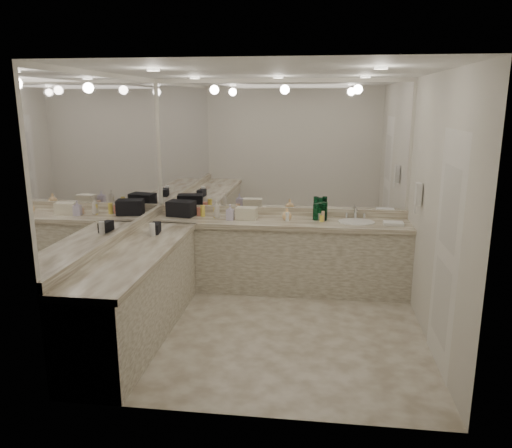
# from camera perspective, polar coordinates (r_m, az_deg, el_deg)

# --- Properties ---
(floor) EXTENTS (3.20, 3.20, 0.00)m
(floor) POSITION_cam_1_polar(r_m,az_deg,el_deg) (5.34, 1.40, -11.95)
(floor) COLOR beige
(floor) RESTS_ON ground
(ceiling) EXTENTS (3.20, 3.20, 0.00)m
(ceiling) POSITION_cam_1_polar(r_m,az_deg,el_deg) (4.82, 1.59, 17.11)
(ceiling) COLOR white
(ceiling) RESTS_ON floor
(wall_back) EXTENTS (3.20, 0.02, 2.60)m
(wall_back) POSITION_cam_1_polar(r_m,az_deg,el_deg) (6.39, 2.84, 4.58)
(wall_back) COLOR silver
(wall_back) RESTS_ON floor
(wall_left) EXTENTS (0.02, 3.00, 2.60)m
(wall_left) POSITION_cam_1_polar(r_m,az_deg,el_deg) (5.32, -15.93, 2.20)
(wall_left) COLOR silver
(wall_left) RESTS_ON floor
(wall_right) EXTENTS (0.02, 3.00, 2.60)m
(wall_right) POSITION_cam_1_polar(r_m,az_deg,el_deg) (5.03, 19.96, 1.24)
(wall_right) COLOR silver
(wall_right) RESTS_ON floor
(vanity_back_base) EXTENTS (3.20, 0.60, 0.84)m
(vanity_back_base) POSITION_cam_1_polar(r_m,az_deg,el_deg) (6.30, 2.54, -3.78)
(vanity_back_base) COLOR beige
(vanity_back_base) RESTS_ON floor
(vanity_back_top) EXTENTS (3.20, 0.64, 0.06)m
(vanity_back_top) POSITION_cam_1_polar(r_m,az_deg,el_deg) (6.17, 2.57, 0.18)
(vanity_back_top) COLOR beige
(vanity_back_top) RESTS_ON vanity_back_base
(vanity_left_base) EXTENTS (0.60, 2.40, 0.84)m
(vanity_left_base) POSITION_cam_1_polar(r_m,az_deg,el_deg) (5.19, -13.50, -8.09)
(vanity_left_base) COLOR beige
(vanity_left_base) RESTS_ON floor
(vanity_left_top) EXTENTS (0.64, 2.42, 0.06)m
(vanity_left_top) POSITION_cam_1_polar(r_m,az_deg,el_deg) (5.04, -13.68, -3.34)
(vanity_left_top) COLOR beige
(vanity_left_top) RESTS_ON vanity_left_base
(backsplash_back) EXTENTS (3.20, 0.04, 0.10)m
(backsplash_back) POSITION_cam_1_polar(r_m,az_deg,el_deg) (6.44, 2.79, 1.47)
(backsplash_back) COLOR beige
(backsplash_back) RESTS_ON vanity_back_top
(backsplash_left) EXTENTS (0.04, 3.00, 0.10)m
(backsplash_left) POSITION_cam_1_polar(r_m,az_deg,el_deg) (5.39, -15.49, -1.45)
(backsplash_left) COLOR beige
(backsplash_left) RESTS_ON vanity_left_top
(mirror_back) EXTENTS (3.12, 0.01, 1.55)m
(mirror_back) POSITION_cam_1_polar(r_m,az_deg,el_deg) (6.32, 2.89, 8.81)
(mirror_back) COLOR white
(mirror_back) RESTS_ON wall_back
(mirror_left) EXTENTS (0.01, 2.92, 1.55)m
(mirror_left) POSITION_cam_1_polar(r_m,az_deg,el_deg) (5.25, -16.15, 7.28)
(mirror_left) COLOR white
(mirror_left) RESTS_ON wall_left
(sink) EXTENTS (0.44, 0.44, 0.03)m
(sink) POSITION_cam_1_polar(r_m,az_deg,el_deg) (6.18, 11.40, 0.16)
(sink) COLOR white
(sink) RESTS_ON vanity_back_top
(faucet) EXTENTS (0.24, 0.16, 0.14)m
(faucet) POSITION_cam_1_polar(r_m,az_deg,el_deg) (6.36, 11.31, 1.26)
(faucet) COLOR silver
(faucet) RESTS_ON vanity_back_top
(wall_phone) EXTENTS (0.06, 0.10, 0.24)m
(wall_phone) POSITION_cam_1_polar(r_m,az_deg,el_deg) (5.68, 18.07, 3.27)
(wall_phone) COLOR white
(wall_phone) RESTS_ON wall_right
(door) EXTENTS (0.02, 0.82, 2.10)m
(door) POSITION_cam_1_polar(r_m,az_deg,el_deg) (4.61, 20.87, -3.13)
(door) COLOR white
(door) RESTS_ON wall_right
(black_toiletry_bag) EXTENTS (0.37, 0.27, 0.19)m
(black_toiletry_bag) POSITION_cam_1_polar(r_m,az_deg,el_deg) (6.43, -8.54, 1.74)
(black_toiletry_bag) COLOR black
(black_toiletry_bag) RESTS_ON vanity_back_top
(black_bag_spill) EXTENTS (0.12, 0.21, 0.11)m
(black_bag_spill) POSITION_cam_1_polar(r_m,az_deg,el_deg) (5.64, -11.40, -0.52)
(black_bag_spill) COLOR black
(black_bag_spill) RESTS_ON vanity_left_top
(cream_cosmetic_case) EXTENTS (0.27, 0.18, 0.15)m
(cream_cosmetic_case) POSITION_cam_1_polar(r_m,az_deg,el_deg) (6.20, -1.10, 1.23)
(cream_cosmetic_case) COLOR beige
(cream_cosmetic_case) RESTS_ON vanity_back_top
(hand_towel) EXTENTS (0.23, 0.15, 0.04)m
(hand_towel) POSITION_cam_1_polar(r_m,az_deg,el_deg) (6.12, 15.44, 0.05)
(hand_towel) COLOR white
(hand_towel) RESTS_ON vanity_back_top
(lotion_left) EXTENTS (0.06, 0.06, 0.15)m
(lotion_left) POSITION_cam_1_polar(r_m,az_deg,el_deg) (5.53, -11.77, -0.61)
(lotion_left) COLOR white
(lotion_left) RESTS_ON vanity_left_top
(soap_bottle_a) EXTENTS (0.09, 0.09, 0.22)m
(soap_bottle_a) POSITION_cam_1_polar(r_m,az_deg,el_deg) (6.29, -4.54, 1.72)
(soap_bottle_a) COLOR beige
(soap_bottle_a) RESTS_ON vanity_back_top
(soap_bottle_b) EXTENTS (0.09, 0.10, 0.20)m
(soap_bottle_b) POSITION_cam_1_polar(r_m,az_deg,el_deg) (6.15, -2.98, 1.36)
(soap_bottle_b) COLOR silver
(soap_bottle_b) RESTS_ON vanity_back_top
(soap_bottle_c) EXTENTS (0.12, 0.12, 0.15)m
(soap_bottle_c) POSITION_cam_1_polar(r_m,az_deg,el_deg) (6.15, 3.55, 1.14)
(soap_bottle_c) COLOR #FFCE89
(soap_bottle_c) RESTS_ON vanity_back_top
(green_bottle_0) EXTENTS (0.07, 0.07, 0.21)m
(green_bottle_0) POSITION_cam_1_polar(r_m,az_deg,el_deg) (6.18, 6.82, 1.39)
(green_bottle_0) COLOR #0E572F
(green_bottle_0) RESTS_ON vanity_back_top
(green_bottle_1) EXTENTS (0.06, 0.06, 0.22)m
(green_bottle_1) POSITION_cam_1_polar(r_m,az_deg,el_deg) (6.23, 7.88, 1.50)
(green_bottle_1) COLOR #0E572F
(green_bottle_1) RESTS_ON vanity_back_top
(green_bottle_2) EXTENTS (0.07, 0.07, 0.19)m
(green_bottle_2) POSITION_cam_1_polar(r_m,az_deg,el_deg) (6.17, 7.78, 1.22)
(green_bottle_2) COLOR #0E572F
(green_bottle_2) RESTS_ON vanity_back_top
(green_bottle_3) EXTENTS (0.07, 0.07, 0.20)m
(green_bottle_3) POSITION_cam_1_polar(r_m,az_deg,el_deg) (6.24, 7.33, 1.48)
(green_bottle_3) COLOR #0E572F
(green_bottle_3) RESTS_ON vanity_back_top
(amenity_bottle_0) EXTENTS (0.06, 0.06, 0.08)m
(amenity_bottle_0) POSITION_cam_1_polar(r_m,az_deg,el_deg) (6.27, -2.84, 1.03)
(amenity_bottle_0) COLOR #E0B28C
(amenity_bottle_0) RESTS_ON vanity_back_top
(amenity_bottle_1) EXTENTS (0.05, 0.05, 0.06)m
(amenity_bottle_1) POSITION_cam_1_polar(r_m,az_deg,el_deg) (6.25, 7.58, 0.80)
(amenity_bottle_1) COLOR white
(amenity_bottle_1) RESTS_ON vanity_back_top
(amenity_bottle_2) EXTENTS (0.04, 0.04, 0.13)m
(amenity_bottle_2) POSITION_cam_1_polar(r_m,az_deg,el_deg) (6.13, 7.66, 0.89)
(amenity_bottle_2) COLOR #E0B28C
(amenity_bottle_2) RESTS_ON vanity_back_top
(amenity_bottle_3) EXTENTS (0.06, 0.06, 0.08)m
(amenity_bottle_3) POSITION_cam_1_polar(r_m,az_deg,el_deg) (6.13, 7.53, 0.65)
(amenity_bottle_3) COLOR #F2D84C
(amenity_bottle_3) RESTS_ON vanity_back_top
(amenity_bottle_4) EXTENTS (0.06, 0.06, 0.11)m
(amenity_bottle_4) POSITION_cam_1_polar(r_m,az_deg,el_deg) (6.43, -6.52, 1.43)
(amenity_bottle_4) COLOR #E57F66
(amenity_bottle_4) RESTS_ON vanity_back_top
(amenity_bottle_5) EXTENTS (0.05, 0.05, 0.11)m
(amenity_bottle_5) POSITION_cam_1_polar(r_m,az_deg,el_deg) (6.12, 3.59, 0.84)
(amenity_bottle_5) COLOR white
(amenity_bottle_5) RESTS_ON vanity_back_top
(amenity_bottle_6) EXTENTS (0.06, 0.06, 0.14)m
(amenity_bottle_6) POSITION_cam_1_polar(r_m,az_deg,el_deg) (6.38, -6.10, 1.50)
(amenity_bottle_6) COLOR #F2D84C
(amenity_bottle_6) RESTS_ON vanity_back_top
(amenity_bottle_7) EXTENTS (0.05, 0.05, 0.14)m
(amenity_bottle_7) POSITION_cam_1_polar(r_m,az_deg,el_deg) (6.29, -4.66, 1.33)
(amenity_bottle_7) COLOR #F2D84C
(amenity_bottle_7) RESTS_ON vanity_back_top
(amenity_bottle_8) EXTENTS (0.05, 0.05, 0.08)m
(amenity_bottle_8) POSITION_cam_1_polar(r_m,az_deg,el_deg) (6.22, 7.32, 0.86)
(amenity_bottle_8) COLOR white
(amenity_bottle_8) RESTS_ON vanity_back_top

